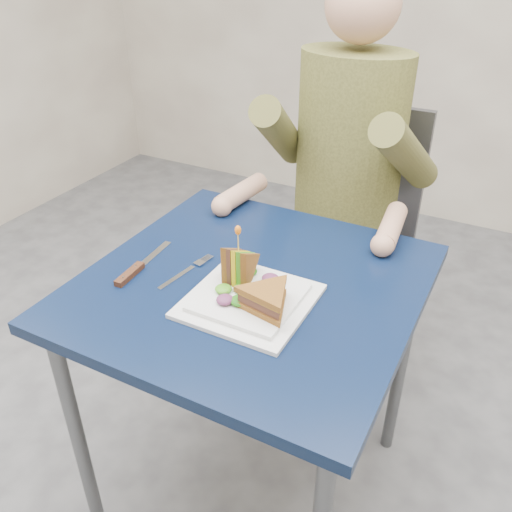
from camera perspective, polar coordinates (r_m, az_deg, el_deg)
The scene contains 13 objects.
ground at distance 1.77m, azimuth -0.35°, elevation -22.45°, with size 4.00×4.00×0.00m, color #555558.
table at distance 1.30m, azimuth -0.45°, elevation -5.48°, with size 0.75×0.75×0.73m.
chair at distance 1.95m, azimuth 9.95°, elevation 3.73°, with size 0.42×0.40×0.93m.
diner at distance 1.70m, azimuth 9.85°, elevation 13.32°, with size 0.54×0.59×0.74m.
plate at distance 1.18m, azimuth -0.70°, elevation -4.59°, with size 0.26×0.26×0.02m.
sandwich_flat at distance 1.12m, azimuth 1.15°, elevation -4.55°, with size 0.16×0.16×0.05m.
sandwich_upright at distance 1.21m, azimuth -1.83°, elevation -1.08°, with size 0.09×0.14×0.14m.
fork at distance 1.29m, azimuth -7.50°, elevation -1.70°, with size 0.04×0.18×0.01m.
knife at distance 1.32m, azimuth -12.67°, elevation -1.47°, with size 0.04×0.22×0.02m.
toothpick at distance 1.18m, azimuth -1.89°, elevation 1.54°, with size 0.00×0.00×0.06m, color tan.
toothpick_frill at distance 1.16m, azimuth -1.91°, elevation 2.73°, with size 0.01×0.01×0.02m, color orange.
lettuce_spill at distance 1.18m, azimuth -0.26°, elevation -3.58°, with size 0.15×0.13×0.02m, color #337A14, non-canonical shape.
onion_ring at distance 1.16m, azimuth 0.06°, elevation -3.64°, with size 0.04×0.04×0.01m, color #9E4C7A.
Camera 1 is at (0.49, -0.91, 1.44)m, focal length 38.00 mm.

